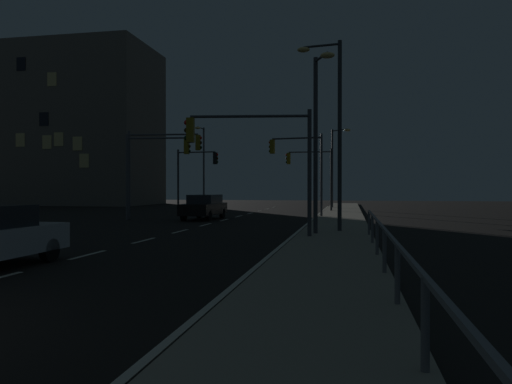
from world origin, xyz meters
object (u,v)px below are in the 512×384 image
object	(u,v)px
street_lamp_corner	(335,160)
street_lamp_across_street	(318,128)
street_lamp_far_end	(203,160)
street_lamp_mid_block	(333,119)
building_distant	(66,127)
car_oncoming	(204,206)
traffic_light_far_right	(196,168)
traffic_light_far_center	(311,167)
traffic_light_near_left	(298,159)
traffic_light_mid_right	(155,159)
traffic_light_far_left	(251,146)
traffic_light_near_right	(160,156)

from	to	relation	value
street_lamp_corner	street_lamp_across_street	xyz separation A→B (m)	(0.10, -27.01, -0.20)
street_lamp_far_end	street_lamp_mid_block	bearing A→B (deg)	-60.84
street_lamp_mid_block	street_lamp_corner	xyz separation A→B (m)	(-0.68, 25.42, -0.38)
building_distant	car_oncoming	bearing A→B (deg)	-44.04
traffic_light_far_right	street_lamp_mid_block	xyz separation A→B (m)	(11.62, -16.42, 1.40)
traffic_light_far_center	building_distant	size ratio (longest dim) A/B	0.24
traffic_light_near_left	traffic_light_mid_right	bearing A→B (deg)	-153.86
street_lamp_corner	street_lamp_across_street	size ratio (longest dim) A/B	1.04
street_lamp_mid_block	traffic_light_mid_right	bearing A→B (deg)	148.14
traffic_light_far_left	street_lamp_across_street	world-z (taller)	street_lamp_across_street
street_lamp_corner	street_lamp_far_end	bearing A→B (deg)	-172.94
car_oncoming	traffic_light_mid_right	distance (m)	4.25
traffic_light_near_left	traffic_light_far_right	bearing A→B (deg)	149.31
street_lamp_far_end	building_distant	world-z (taller)	building_distant
traffic_light_mid_right	street_lamp_far_end	size ratio (longest dim) A/B	0.68
traffic_light_far_left	traffic_light_mid_right	bearing A→B (deg)	129.45
street_lamp_far_end	street_lamp_across_street	bearing A→B (deg)	-63.42
car_oncoming	street_lamp_corner	xyz separation A→B (m)	(7.70, 17.21, 3.82)
street_lamp_across_street	street_lamp_corner	bearing A→B (deg)	90.21
traffic_light_near_right	street_lamp_far_end	distance (m)	16.54
traffic_light_near_left	building_distant	distance (m)	37.56
street_lamp_across_street	street_lamp_mid_block	bearing A→B (deg)	69.99
car_oncoming	traffic_light_mid_right	bearing A→B (deg)	-155.70
traffic_light_far_left	building_distant	world-z (taller)	building_distant
car_oncoming	traffic_light_far_left	world-z (taller)	traffic_light_far_left
car_oncoming	traffic_light_mid_right	world-z (taller)	traffic_light_mid_right
traffic_light_far_left	traffic_light_far_right	xyz separation A→B (m)	(-8.57, 19.35, -0.02)
traffic_light_far_left	traffic_light_far_right	world-z (taller)	traffic_light_far_right
street_lamp_mid_block	street_lamp_corner	world-z (taller)	street_lamp_mid_block
traffic_light_far_center	traffic_light_mid_right	bearing A→B (deg)	-125.84
car_oncoming	street_lamp_across_street	distance (m)	13.04
car_oncoming	traffic_light_near_left	bearing A→B (deg)	27.02
car_oncoming	traffic_light_near_right	xyz separation A→B (m)	(-2.63, -0.73, 3.17)
traffic_light_near_right	traffic_light_mid_right	world-z (taller)	traffic_light_near_right
traffic_light_far_center	car_oncoming	bearing A→B (deg)	-118.70
traffic_light_far_center	street_lamp_across_street	distance (m)	20.69
traffic_light_near_right	street_lamp_across_street	xyz separation A→B (m)	(10.44, -9.07, 0.45)
traffic_light_far_center	street_lamp_across_street	world-z (taller)	street_lamp_across_street
traffic_light_near_right	traffic_light_near_left	bearing A→B (deg)	23.55
car_oncoming	traffic_light_near_right	bearing A→B (deg)	-164.59
traffic_light_far_center	traffic_light_near_left	world-z (taller)	traffic_light_near_left
traffic_light_mid_right	street_lamp_corner	distance (m)	21.26
traffic_light_far_right	building_distant	world-z (taller)	building_distant
street_lamp_far_end	traffic_light_far_center	bearing A→B (deg)	-24.13
street_lamp_corner	car_oncoming	bearing A→B (deg)	-114.11
traffic_light_far_center	traffic_light_near_left	bearing A→B (deg)	-91.53
traffic_light_near_left	building_distant	world-z (taller)	building_distant
car_oncoming	street_lamp_corner	distance (m)	19.24
traffic_light_near_right	traffic_light_mid_right	distance (m)	0.60
traffic_light_near_right	car_oncoming	bearing A→B (deg)	15.41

